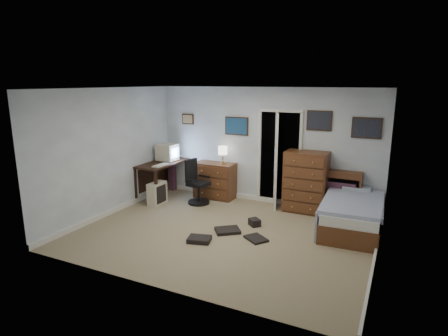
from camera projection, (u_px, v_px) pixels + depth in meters
The scene contains 15 objects.
floor at pixel (224, 233), 6.62m from camera, with size 5.00×4.00×0.02m, color gray.
computer_desk at pixel (160, 170), 8.63m from camera, with size 0.68×1.43×0.82m.
crt_monitor at pixel (167, 152), 8.62m from camera, with size 0.43×0.40×0.39m.
keyboard at pixel (161, 165), 8.15m from camera, with size 0.16×0.43×0.03m, color beige.
pc_tower at pixel (157, 193), 8.10m from camera, with size 0.23×0.46×0.49m.
office_chair at pixel (197, 187), 8.15m from camera, with size 0.54×0.54×0.97m.
media_stack at pixel (172, 176), 9.16m from camera, with size 0.14×0.14×0.72m, color maroon.
low_dresser at pixel (215, 180), 8.54m from camera, with size 0.91×0.46×0.81m, color brown.
table_lamp at pixel (223, 151), 8.30m from camera, with size 0.21×0.21×0.40m.
doorway at pixel (283, 156), 8.24m from camera, with size 0.96×1.12×2.05m.
tall_dresser at pixel (306, 182), 7.59m from camera, with size 0.85×0.50×1.25m, color brown.
headboard_bookcase at pixel (335, 191), 7.48m from camera, with size 1.00×0.28×0.89m.
bed at pixel (352, 213), 6.75m from camera, with size 1.09×1.94×0.62m.
wall_posters at pixel (291, 124), 7.72m from camera, with size 4.38×0.04×0.60m.
floor_clutter at pixel (229, 233), 6.52m from camera, with size 1.28×1.37×0.13m.
Camera 1 is at (2.68, -5.57, 2.62)m, focal length 30.00 mm.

